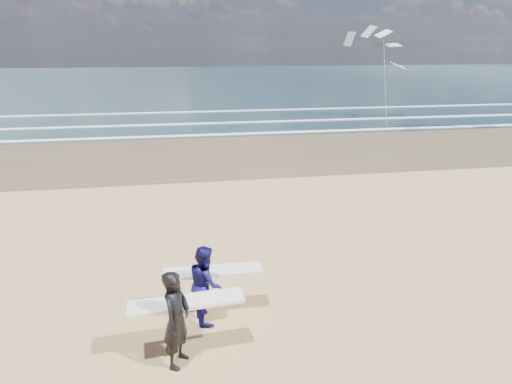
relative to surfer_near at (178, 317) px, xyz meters
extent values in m
cube|color=#493D27|center=(20.86, 17.96, -0.98)|extent=(220.00, 12.00, 0.01)
cube|color=#172C34|center=(20.86, 71.96, -0.97)|extent=(220.00, 100.00, 0.02)
cube|color=white|center=(20.86, 22.76, -0.93)|extent=(220.00, 0.50, 0.05)
cube|color=white|center=(20.86, 27.46, -0.93)|extent=(220.00, 0.50, 0.05)
cube|color=white|center=(20.86, 33.96, -0.93)|extent=(220.00, 0.50, 0.05)
imported|color=black|center=(-0.02, -0.04, -0.01)|extent=(0.72, 0.83, 1.93)
cube|color=white|center=(0.18, 0.31, 0.11)|extent=(2.23, 0.69, 0.07)
imported|color=#100D4B|center=(0.61, 1.36, -0.11)|extent=(0.75, 0.92, 1.74)
cube|color=white|center=(0.81, 1.71, -0.01)|extent=(2.21, 0.57, 0.07)
cube|color=slate|center=(15.64, 24.11, -0.93)|extent=(0.12, 0.12, 0.10)
camera|label=1|loc=(0.16, -7.47, 4.82)|focal=32.00mm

